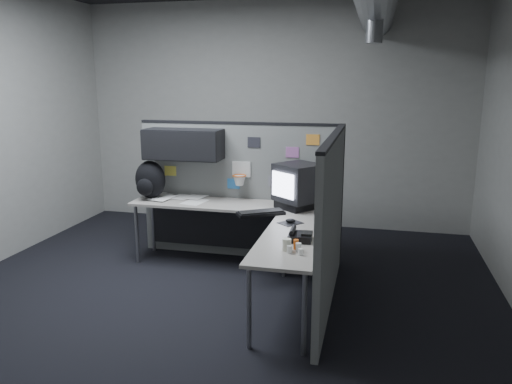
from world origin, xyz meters
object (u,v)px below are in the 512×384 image
(desk, at_px, (246,221))
(monitor, at_px, (298,185))
(backpack, at_px, (150,180))
(keyboard, at_px, (261,213))
(phone, at_px, (300,236))

(desk, distance_m, monitor, 0.70)
(monitor, bearing_deg, backpack, 172.27)
(keyboard, bearing_deg, phone, -41.06)
(monitor, height_order, keyboard, monitor)
(desk, relative_size, monitor, 3.85)
(backpack, bearing_deg, keyboard, 4.32)
(keyboard, height_order, backpack, backpack)
(phone, bearing_deg, keyboard, 132.92)
(desk, xyz_separation_m, monitor, (0.53, 0.27, 0.37))
(monitor, xyz_separation_m, backpack, (-1.77, 0.03, -0.03))
(phone, bearing_deg, monitor, 107.26)
(desk, xyz_separation_m, phone, (0.72, -0.84, 0.16))
(monitor, height_order, backpack, monitor)
(phone, height_order, backpack, backpack)
(monitor, distance_m, backpack, 1.77)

